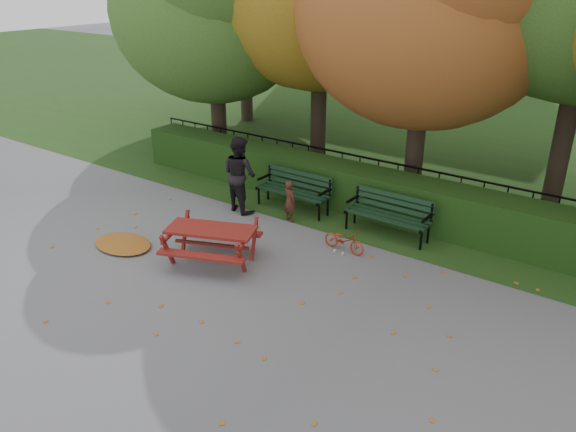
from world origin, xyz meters
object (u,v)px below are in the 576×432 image
Objects in this scene: child at (290,201)px; bicycle at (344,240)px; adult at (240,174)px; bench_left at (295,188)px; bench_right at (389,212)px; picnic_table at (211,236)px.

child reaches higher than bicycle.
bench_left is at bearing -129.12° from adult.
bench_right is 1.91× the size of child.
picnic_table is at bearing 106.10° from child.
bench_right is at bearing 32.28° from picnic_table.
bench_left and bench_right have the same top height.
child is at bearing -64.52° from bench_left.
adult reaches higher than picnic_table.
bench_left is 0.89× the size of picnic_table.
bench_left is 1.91× the size of child.
child is 1.83m from bicycle.
bicycle is (3.00, -0.40, -0.64)m from adult.
child is at bearing -163.02° from bench_right.
bench_right is (2.40, 0.00, 0.00)m from bench_left.
child reaches higher than bench_right.
child is (0.30, -0.64, -0.05)m from bench_left.
bench_left is at bearing -46.21° from child.
bench_right is at bearing -155.20° from adult.
picnic_table is 2.61m from bicycle.
adult is (-0.97, -0.80, 0.36)m from bench_left.
adult is 1.95× the size of bicycle.
bench_left reaches higher than picnic_table.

